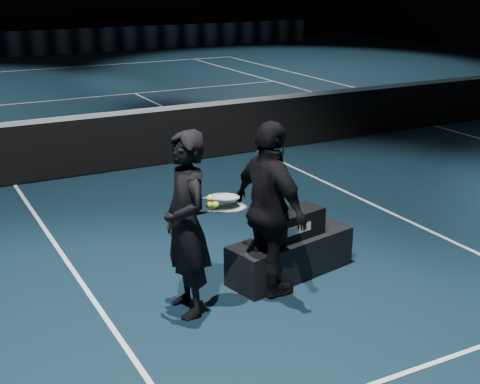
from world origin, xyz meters
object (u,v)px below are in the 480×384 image
(player_bench, at_px, (290,256))
(player_b, at_px, (270,210))
(racket_lower, at_px, (232,208))
(racket_bag, at_px, (291,224))
(player_a, at_px, (186,225))
(racket_upper, at_px, (225,197))
(tennis_balls, at_px, (212,203))

(player_bench, relative_size, player_b, 0.81)
(racket_lower, bearing_deg, player_b, -0.00)
(racket_bag, height_order, racket_lower, racket_lower)
(player_bench, distance_m, player_b, 0.80)
(player_b, xyz_separation_m, racket_lower, (-0.40, 0.01, 0.09))
(player_a, bearing_deg, racket_lower, 90.03)
(racket_bag, distance_m, racket_lower, 0.92)
(racket_lower, bearing_deg, racket_upper, 141.34)
(tennis_balls, bearing_deg, player_bench, 12.61)
(racket_bag, bearing_deg, tennis_balls, -179.15)
(tennis_balls, bearing_deg, player_a, 179.16)
(racket_bag, xyz_separation_m, player_b, (-0.40, -0.25, 0.30))
(tennis_balls, bearing_deg, racket_upper, 11.60)
(player_bench, distance_m, tennis_balls, 1.31)
(player_bench, height_order, player_b, player_b)
(player_a, bearing_deg, player_b, 90.03)
(racket_bag, xyz_separation_m, racket_upper, (-0.85, -0.19, 0.49))
(racket_upper, height_order, tennis_balls, racket_upper)
(player_bench, relative_size, player_a, 0.81)
(player_a, distance_m, racket_lower, 0.46)
(player_bench, relative_size, racket_lower, 2.05)
(racket_bag, relative_size, racket_upper, 1.02)
(player_a, bearing_deg, racket_bag, 101.93)
(player_b, distance_m, racket_upper, 0.49)
(racket_lower, xyz_separation_m, tennis_balls, (-0.19, 0.01, 0.08))
(racket_upper, relative_size, tennis_balls, 5.67)
(player_b, height_order, tennis_balls, player_b)
(racket_lower, xyz_separation_m, racket_upper, (-0.05, 0.04, 0.10))
(player_bench, xyz_separation_m, racket_bag, (0.00, 0.00, 0.35))
(racket_lower, bearing_deg, player_bench, 18.28)
(racket_lower, relative_size, racket_upper, 1.00)
(racket_upper, bearing_deg, player_b, -9.08)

